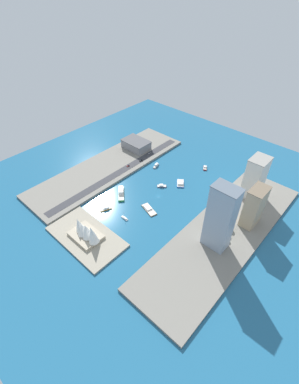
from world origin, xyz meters
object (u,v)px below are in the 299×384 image
opera_landmark (86,231)px  barge_flat_brown (149,209)px  tower_tall_glass (220,218)px  traffic_light_waterfront (142,160)px  ferry_green_doubledeck (121,192)px  sedan_silver (150,153)px  tugboat_red (205,168)px  patrol_launch_navy (162,186)px  pickup_red (128,166)px  catamaran_blue (180,183)px  yacht_sleek_gray (156,166)px  warehouse_low_gray (136,144)px  hotel_broad_white (255,177)px  water_taxi_orange (106,209)px  apartment_midrise_tan (254,207)px  suv_black (141,160)px  sailboat_small_white (125,218)px

opera_landmark → barge_flat_brown: bearing=-103.7°
tower_tall_glass → traffic_light_waterfront: size_ratio=11.32×
ferry_green_doubledeck → sedan_silver: bearing=-69.4°
traffic_light_waterfront → tugboat_red: bearing=-145.2°
patrol_launch_navy → ferry_green_doubledeck: bearing=58.2°
barge_flat_brown → traffic_light_waterfront: (69.99, -63.40, 6.29)m
pickup_red → catamaran_blue: bearing=-165.0°
yacht_sleek_gray → barge_flat_brown: 88.09m
barge_flat_brown → patrol_launch_navy: bearing=-69.1°
tower_tall_glass → opera_landmark: tower_tall_glass is taller
tower_tall_glass → sedan_silver: size_ratio=15.69×
warehouse_low_gray → hotel_broad_white: bearing=-174.8°
water_taxi_orange → yacht_sleek_gray: yacht_sleek_gray is taller
hotel_broad_white → water_taxi_orange: bearing=50.1°
hotel_broad_white → opera_landmark: 200.98m
barge_flat_brown → traffic_light_waterfront: size_ratio=3.67×
tower_tall_glass → hotel_broad_white: tower_tall_glass is taller
yacht_sleek_gray → hotel_broad_white: (-127.32, -29.89, 27.48)m
apartment_midrise_tan → suv_black: bearing=-2.3°
sedan_silver → catamaran_blue: bearing=162.3°
ferry_green_doubledeck → water_taxi_orange: bearing=102.8°
water_taxi_orange → suv_black: size_ratio=2.83×
catamaran_blue → traffic_light_waterfront: 68.74m
sedan_silver → pickup_red: 44.95m
sedan_silver → tugboat_red: bearing=-161.8°
warehouse_low_gray → opera_landmark: (-85.66, 160.14, 1.28)m
yacht_sleek_gray → patrol_launch_navy: 45.60m
barge_flat_brown → hotel_broad_white: (-75.92, -101.42, 28.00)m
warehouse_low_gray → pickup_red: size_ratio=9.67×
tugboat_red → sedan_silver: (80.76, 26.53, 2.60)m
patrol_launch_navy → sedan_silver: size_ratio=2.60×
opera_landmark → pickup_red: bearing=-63.1°
water_taxi_orange → barge_flat_brown: bearing=-137.7°
pickup_red → traffic_light_waterfront: (-7.95, -20.85, 3.37)m
water_taxi_orange → traffic_light_waterfront: (32.90, -97.14, 6.08)m
hotel_broad_white → apartment_midrise_tan: size_ratio=1.11×
apartment_midrise_tan → opera_landmark: size_ratio=1.29×
tugboat_red → opera_landmark: (21.05, 189.20, 9.36)m
catamaran_blue → ferry_green_doubledeck: 78.23m
tugboat_red → sailboat_small_white: size_ratio=1.10×
ferry_green_doubledeck → warehouse_low_gray: bearing=-55.7°
catamaran_blue → tower_tall_glass: (-86.38, 57.07, 38.43)m
barge_flat_brown → patrol_launch_navy: size_ratio=1.95×
water_taxi_orange → hotel_broad_white: bearing=-129.9°
barge_flat_brown → ferry_green_doubledeck: (44.17, 2.54, 1.34)m
water_taxi_orange → ferry_green_doubledeck: (7.08, -31.20, 1.12)m
tugboat_red → yacht_sleek_gray: yacht_sleek_gray is taller
tugboat_red → traffic_light_waterfront: bearing=34.8°
tower_tall_glass → warehouse_low_gray: size_ratio=1.81×
catamaran_blue → pickup_red: (76.43, 20.48, 2.57)m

